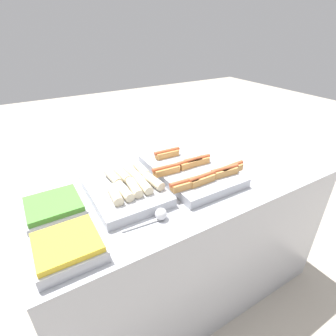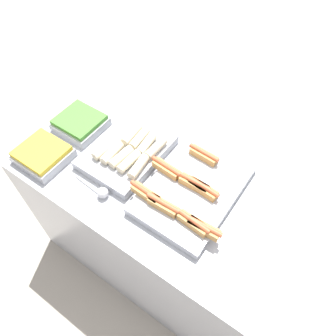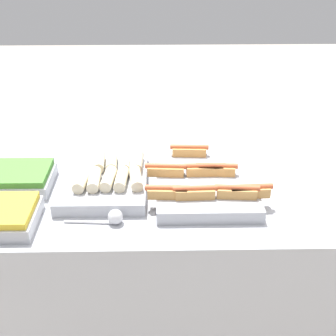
# 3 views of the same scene
# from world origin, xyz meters

# --- Properties ---
(ground_plane) EXTENTS (12.00, 12.00, 0.00)m
(ground_plane) POSITION_xyz_m (0.00, 0.00, 0.00)
(ground_plane) COLOR #ADA393
(counter) EXTENTS (1.67, 0.83, 0.89)m
(counter) POSITION_xyz_m (0.00, 0.00, 0.44)
(counter) COLOR #A8AAB2
(counter) RESTS_ON ground_plane
(tray_hotdogs) EXTENTS (0.47, 0.55, 0.10)m
(tray_hotdogs) POSITION_xyz_m (0.05, -0.01, 0.92)
(tray_hotdogs) COLOR #A8AAB2
(tray_hotdogs) RESTS_ON counter
(tray_wraps) EXTENTS (0.33, 0.44, 0.09)m
(tray_wraps) POSITION_xyz_m (-0.34, -0.00, 0.92)
(tray_wraps) COLOR #A8AAB2
(tray_wraps) RESTS_ON counter
(tray_side_front) EXTENTS (0.24, 0.23, 0.07)m
(tray_side_front) POSITION_xyz_m (-0.68, -0.26, 0.92)
(tray_side_front) COLOR #A8AAB2
(tray_side_front) RESTS_ON counter
(tray_side_back) EXTENTS (0.24, 0.23, 0.07)m
(tray_side_back) POSITION_xyz_m (-0.68, 0.01, 0.92)
(tray_side_back) COLOR #A8AAB2
(tray_side_back) RESTS_ON counter
(serving_spoon_near) EXTENTS (0.21, 0.05, 0.05)m
(serving_spoon_near) POSITION_xyz_m (-0.29, -0.26, 0.91)
(serving_spoon_near) COLOR silver
(serving_spoon_near) RESTS_ON counter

